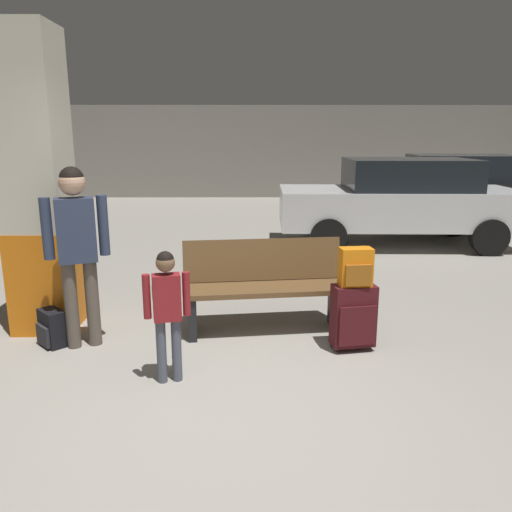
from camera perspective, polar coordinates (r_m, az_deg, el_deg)
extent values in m
cube|color=gray|center=(7.34, -1.58, -1.93)|extent=(18.00, 18.00, 0.10)
cube|color=gray|center=(15.94, -0.94, 11.67)|extent=(18.00, 0.12, 2.80)
cube|color=orange|center=(5.45, -22.58, -2.45)|extent=(0.57, 0.57, 1.00)
cube|color=beige|center=(5.27, -24.02, 12.82)|extent=(0.56, 0.56, 1.88)
cube|color=brown|center=(4.93, 1.13, -3.74)|extent=(1.64, 0.63, 0.05)
cube|color=brown|center=(5.10, 0.74, -0.39)|extent=(1.60, 0.30, 0.42)
cube|color=black|center=(4.95, -7.21, -6.59)|extent=(0.13, 0.41, 0.41)
cube|color=black|center=(5.15, 9.11, -5.86)|extent=(0.13, 0.41, 0.41)
cube|color=#471419|center=(4.64, 10.94, -6.60)|extent=(0.41, 0.26, 0.56)
cube|color=#471419|center=(4.56, 11.41, -7.77)|extent=(0.34, 0.08, 0.36)
cube|color=#A5A5AA|center=(4.63, 10.73, -3.15)|extent=(0.14, 0.05, 0.02)
cylinder|color=black|center=(4.77, 8.59, -9.83)|extent=(0.03, 0.05, 0.04)
cylinder|color=black|center=(4.88, 12.19, -9.45)|extent=(0.03, 0.05, 0.04)
cube|color=orange|center=(4.51, 11.19, -1.22)|extent=(0.29, 0.19, 0.34)
cube|color=#9E5918|center=(4.43, 11.52, -2.16)|extent=(0.23, 0.05, 0.19)
cylinder|color=black|center=(4.47, 11.28, 0.74)|extent=(0.06, 0.03, 0.02)
cylinder|color=#4C5160|center=(4.08, -8.96, -10.44)|extent=(0.08, 0.08, 0.51)
cylinder|color=#4C5160|center=(4.07, -10.64, -10.56)|extent=(0.08, 0.08, 0.51)
cube|color=maroon|center=(3.92, -10.05, -4.63)|extent=(0.23, 0.17, 0.36)
cylinder|color=maroon|center=(3.92, -7.88, -4.24)|extent=(0.06, 0.06, 0.34)
cylinder|color=maroon|center=(3.90, -12.26, -4.51)|extent=(0.06, 0.06, 0.34)
sphere|color=brown|center=(3.84, -10.22, -0.74)|extent=(0.15, 0.15, 0.15)
sphere|color=black|center=(3.84, -10.23, -0.45)|extent=(0.13, 0.13, 0.13)
cylinder|color=#E5D84C|center=(4.01, -11.25, -3.99)|extent=(0.06, 0.06, 0.10)
cylinder|color=red|center=(3.99, -11.30, -2.96)|extent=(0.01, 0.01, 0.06)
cylinder|color=brown|center=(4.88, -17.99, -5.08)|extent=(0.12, 0.12, 0.80)
cylinder|color=brown|center=(4.87, -20.15, -5.27)|extent=(0.12, 0.12, 0.80)
cube|color=#2D3851|center=(4.71, -19.70, 2.76)|extent=(0.38, 0.30, 0.57)
cylinder|color=#2D3851|center=(4.71, -16.89, 3.34)|extent=(0.09, 0.09, 0.54)
cylinder|color=#2D3851|center=(4.70, -22.58, 2.86)|extent=(0.09, 0.09, 0.54)
sphere|color=tan|center=(4.65, -20.11, 7.82)|extent=(0.23, 0.23, 0.23)
sphere|color=black|center=(4.65, -20.14, 8.21)|extent=(0.21, 0.21, 0.21)
cube|color=black|center=(5.06, -22.01, -7.53)|extent=(0.31, 0.31, 0.34)
cube|color=#28282D|center=(5.04, -22.95, -8.29)|extent=(0.18, 0.19, 0.19)
cylinder|color=black|center=(5.01, -22.17, -5.83)|extent=(0.06, 0.06, 0.02)
cube|color=black|center=(11.55, 22.83, 6.32)|extent=(4.25, 2.11, 0.64)
cube|color=black|center=(11.46, 22.37, 9.23)|extent=(2.25, 1.75, 0.52)
cylinder|color=black|center=(12.06, 15.65, 5.36)|extent=(0.62, 0.26, 0.60)
cylinder|color=black|center=(10.51, 17.11, 4.12)|extent=(0.62, 0.26, 0.60)
cube|color=silver|center=(9.24, 15.70, 5.33)|extent=(4.14, 1.80, 0.64)
cube|color=black|center=(9.22, 16.84, 8.87)|extent=(2.14, 1.59, 0.52)
cylinder|color=black|center=(8.28, 8.16, 2.20)|extent=(0.60, 0.22, 0.60)
cylinder|color=black|center=(9.84, 7.05, 4.02)|extent=(0.60, 0.22, 0.60)
cylinder|color=black|center=(8.98, 24.87, 1.96)|extent=(0.60, 0.22, 0.60)
cylinder|color=black|center=(10.44, 21.42, 3.73)|extent=(0.60, 0.22, 0.60)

